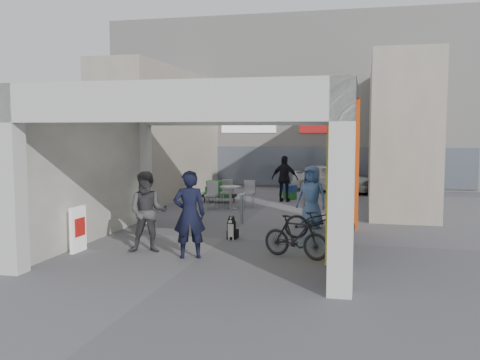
% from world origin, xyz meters
% --- Properties ---
extents(ground, '(90.00, 90.00, 0.00)m').
position_xyz_m(ground, '(0.00, 0.00, 0.00)').
color(ground, '#57565B').
rests_on(ground, ground).
extents(arcade_canopy, '(6.40, 6.45, 6.40)m').
position_xyz_m(arcade_canopy, '(0.54, -0.82, 2.30)').
color(arcade_canopy, beige).
rests_on(arcade_canopy, ground).
extents(far_building, '(18.00, 4.08, 8.00)m').
position_xyz_m(far_building, '(-0.00, 13.99, 3.99)').
color(far_building, silver).
rests_on(far_building, ground).
extents(plaza_bldg_left, '(2.00, 9.00, 5.00)m').
position_xyz_m(plaza_bldg_left, '(-4.50, 7.50, 2.50)').
color(plaza_bldg_left, '#AEA390').
rests_on(plaza_bldg_left, ground).
extents(plaza_bldg_right, '(2.00, 9.00, 5.00)m').
position_xyz_m(plaza_bldg_right, '(4.50, 7.50, 2.50)').
color(plaza_bldg_right, '#AEA390').
rests_on(plaza_bldg_right, ground).
extents(bollard_left, '(0.09, 0.09, 0.90)m').
position_xyz_m(bollard_left, '(-1.56, 2.46, 0.45)').
color(bollard_left, '#95989D').
rests_on(bollard_left, ground).
extents(bollard_center, '(0.09, 0.09, 0.83)m').
position_xyz_m(bollard_center, '(-0.07, 2.21, 0.42)').
color(bollard_center, '#95989D').
rests_on(bollard_center, ground).
extents(bollard_right, '(0.09, 0.09, 0.99)m').
position_xyz_m(bollard_right, '(1.71, 2.30, 0.49)').
color(bollard_right, '#95989D').
rests_on(bollard_right, ground).
extents(advert_board_near, '(0.12, 0.55, 1.00)m').
position_xyz_m(advert_board_near, '(-2.75, -2.14, 0.51)').
color(advert_board_near, white).
rests_on(advert_board_near, ground).
extents(advert_board_far, '(0.15, 0.56, 1.00)m').
position_xyz_m(advert_board_far, '(-2.75, 1.50, 0.51)').
color(advert_board_far, white).
rests_on(advert_board_far, ground).
extents(cafe_set, '(1.53, 1.23, 0.92)m').
position_xyz_m(cafe_set, '(-1.20, 5.18, 0.33)').
color(cafe_set, '#A8A8AD').
rests_on(cafe_set, ground).
extents(produce_stand, '(1.20, 0.65, 0.79)m').
position_xyz_m(produce_stand, '(-1.88, 6.38, 0.31)').
color(produce_stand, black).
rests_on(produce_stand, ground).
extents(crate_stack, '(0.54, 0.49, 0.56)m').
position_xyz_m(crate_stack, '(0.54, 7.84, 0.28)').
color(crate_stack, '#1A5C1C').
rests_on(crate_stack, ground).
extents(border_collie, '(0.22, 0.44, 0.60)m').
position_xyz_m(border_collie, '(0.22, -0.06, 0.24)').
color(border_collie, black).
rests_on(border_collie, ground).
extents(man_with_dog, '(0.78, 0.64, 1.84)m').
position_xyz_m(man_with_dog, '(-0.18, -2.12, 0.92)').
color(man_with_dog, black).
rests_on(man_with_dog, ground).
extents(man_back_turned, '(1.01, 0.88, 1.77)m').
position_xyz_m(man_back_turned, '(-1.23, -1.83, 0.89)').
color(man_back_turned, '#3A393C').
rests_on(man_back_turned, ground).
extents(man_elderly, '(0.96, 0.76, 1.71)m').
position_xyz_m(man_elderly, '(1.96, 1.95, 0.86)').
color(man_elderly, '#5370A1').
rests_on(man_elderly, ground).
extents(man_crates, '(1.05, 0.54, 1.72)m').
position_xyz_m(man_crates, '(0.45, 7.12, 0.86)').
color(man_crates, black).
rests_on(man_crates, ground).
extents(bicycle_front, '(1.81, 0.89, 0.91)m').
position_xyz_m(bicycle_front, '(2.30, 0.51, 0.45)').
color(bicycle_front, black).
rests_on(bicycle_front, ground).
extents(bicycle_rear, '(1.54, 0.88, 0.89)m').
position_xyz_m(bicycle_rear, '(1.98, -1.61, 0.44)').
color(bicycle_rear, black).
rests_on(bicycle_rear, ground).
extents(white_van, '(3.85, 2.66, 1.22)m').
position_xyz_m(white_van, '(2.03, 10.68, 0.61)').
color(white_van, silver).
rests_on(white_van, ground).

